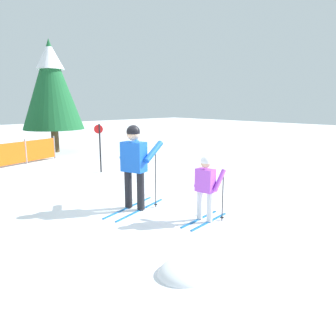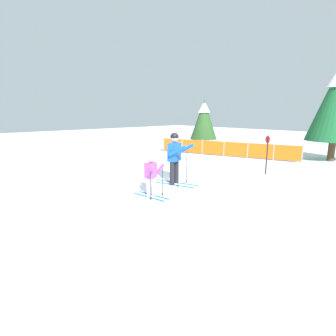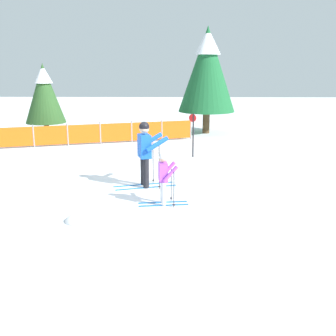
{
  "view_description": "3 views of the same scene",
  "coord_description": "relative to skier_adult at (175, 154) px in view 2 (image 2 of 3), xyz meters",
  "views": [
    {
      "loc": [
        -3.92,
        -5.48,
        2.23
      ],
      "look_at": [
        0.51,
        -0.68,
        0.91
      ],
      "focal_mm": 35.0,
      "sensor_mm": 36.0,
      "label": 1
    },
    {
      "loc": [
        6.39,
        -6.25,
        2.44
      ],
      "look_at": [
        0.39,
        -0.7,
        0.7
      ],
      "focal_mm": 28.0,
      "sensor_mm": 36.0,
      "label": 2
    },
    {
      "loc": [
        0.93,
        -11.12,
        3.29
      ],
      "look_at": [
        0.72,
        -1.21,
        0.8
      ],
      "focal_mm": 45.0,
      "sensor_mm": 36.0,
      "label": 3
    }
  ],
  "objects": [
    {
      "name": "conifer_near",
      "position": [
        -4.96,
        7.46,
        0.95
      ],
      "size": [
        1.75,
        1.75,
        3.26
      ],
      "color": "#4C3823",
      "rests_on": "ground_plane"
    },
    {
      "name": "snow_mound",
      "position": [
        -1.12,
        -2.62,
        -1.07
      ],
      "size": [
        0.85,
        0.72,
        0.34
      ],
      "primitive_type": "ellipsoid",
      "color": "white",
      "rests_on": "ground_plane"
    },
    {
      "name": "skier_child",
      "position": [
        0.53,
        -1.48,
        -0.33
      ],
      "size": [
        1.2,
        0.58,
        1.25
      ],
      "rotation": [
        0.0,
        0.0,
        0.14
      ],
      "color": "#1966B2",
      "rests_on": "ground_plane"
    },
    {
      "name": "skier_adult",
      "position": [
        0.0,
        0.0,
        0.0
      ],
      "size": [
        1.71,
        0.95,
        1.78
      ],
      "rotation": [
        0.0,
        0.0,
        0.3
      ],
      "color": "#1966B2",
      "rests_on": "ground_plane"
    },
    {
      "name": "ground_plane",
      "position": [
        -0.1,
        0.11,
        -1.07
      ],
      "size": [
        60.0,
        60.0,
        0.0
      ],
      "primitive_type": "plane",
      "color": "white"
    },
    {
      "name": "safety_fence",
      "position": [
        -2.32,
        6.1,
        -0.61
      ],
      "size": [
        7.6,
        2.42,
        0.9
      ],
      "rotation": [
        0.0,
        0.0,
        0.3
      ],
      "color": "gray",
      "rests_on": "ground_plane"
    },
    {
      "name": "trail_marker",
      "position": [
        1.41,
        3.72,
        -0.11
      ],
      "size": [
        0.26,
        0.15,
        1.55
      ],
      "color": "black",
      "rests_on": "ground_plane"
    }
  ]
}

